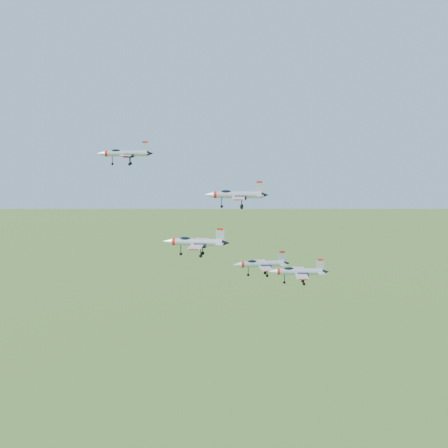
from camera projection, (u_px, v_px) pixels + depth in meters
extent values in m
cylinder|color=#B4BAC2|center=(126.00, 153.00, 139.44)|extent=(9.46, 2.25, 1.35)
cone|color=#B4BAC2|center=(101.00, 154.00, 139.23)|extent=(2.00, 1.53, 1.35)
cone|color=black|center=(150.00, 153.00, 139.65)|extent=(1.56, 1.29, 1.15)
ellipsoid|color=black|center=(116.00, 151.00, 139.26)|extent=(2.37, 1.19, 0.86)
cube|color=#B4BAC2|center=(126.00, 155.00, 136.62)|extent=(2.82, 4.79, 0.15)
cube|color=#B4BAC2|center=(129.00, 154.00, 142.36)|extent=(2.82, 4.79, 0.15)
cube|color=#B4BAC2|center=(145.00, 147.00, 139.36)|extent=(1.57, 0.27, 2.19)
cube|color=red|center=(145.00, 142.00, 139.16)|extent=(1.15, 0.26, 0.36)
cylinder|color=#B4BAC2|center=(238.00, 195.00, 133.58)|extent=(10.33, 3.18, 1.48)
cone|color=#B4BAC2|center=(209.00, 195.00, 133.79)|extent=(2.27, 1.80, 1.48)
cone|color=black|center=(265.00, 195.00, 133.38)|extent=(1.78, 1.51, 1.26)
ellipsoid|color=black|center=(226.00, 192.00, 133.57)|extent=(2.64, 1.47, 0.94)
cube|color=#B4BAC2|center=(238.00, 198.00, 130.49)|extent=(3.42, 5.37, 0.16)
cube|color=#B4BAC2|center=(239.00, 194.00, 136.75)|extent=(3.42, 5.37, 0.16)
cube|color=#B4BAC2|center=(259.00, 188.00, 133.15)|extent=(1.70, 0.42, 2.39)
cube|color=red|center=(259.00, 182.00, 132.93)|extent=(1.26, 0.37, 0.40)
cylinder|color=#B4BAC2|center=(197.00, 242.00, 116.18)|extent=(9.45, 3.75, 1.36)
cone|color=#B4BAC2|center=(168.00, 241.00, 116.89)|extent=(2.17, 1.80, 1.36)
cone|color=black|center=(226.00, 243.00, 115.51)|extent=(1.72, 1.50, 1.16)
ellipsoid|color=black|center=(185.00, 239.00, 116.38)|extent=(2.48, 1.54, 0.86)
cube|color=#B4BAC2|center=(196.00, 247.00, 113.34)|extent=(3.52, 5.07, 0.15)
cube|color=#B4BAC2|center=(201.00, 240.00, 119.07)|extent=(3.52, 5.07, 0.15)
cube|color=#B4BAC2|center=(220.00, 235.00, 115.40)|extent=(1.55, 0.53, 2.20)
cube|color=red|center=(220.00, 229.00, 115.20)|extent=(1.15, 0.44, 0.37)
cylinder|color=#B4BAC2|center=(262.00, 264.00, 140.84)|extent=(9.78, 1.49, 1.41)
cone|color=#B4BAC2|center=(237.00, 265.00, 140.12)|extent=(1.96, 1.43, 1.41)
cone|color=black|center=(287.00, 263.00, 141.55)|extent=(1.53, 1.21, 1.20)
ellipsoid|color=black|center=(252.00, 262.00, 140.45)|extent=(2.40, 1.03, 0.90)
cube|color=#B4BAC2|center=(266.00, 268.00, 137.95)|extent=(2.53, 4.79, 0.15)
cube|color=#B4BAC2|center=(261.00, 262.00, 143.89)|extent=(2.53, 4.79, 0.15)
cube|color=#B4BAC2|center=(282.00, 257.00, 141.14)|extent=(1.63, 0.14, 2.28)
cube|color=red|center=(282.00, 252.00, 140.93)|extent=(1.19, 0.16, 0.38)
cylinder|color=#B4BAC2|center=(300.00, 272.00, 126.07)|extent=(9.21, 2.68, 1.32)
cone|color=#B4BAC2|center=(273.00, 271.00, 126.17)|extent=(2.00, 1.58, 1.32)
cone|color=black|center=(326.00, 272.00, 125.98)|extent=(1.57, 1.32, 1.12)
ellipsoid|color=black|center=(289.00, 269.00, 126.02)|extent=(2.35, 1.27, 0.84)
cube|color=#B4BAC2|center=(302.00, 276.00, 123.32)|extent=(2.98, 4.76, 0.14)
cube|color=#B4BAC2|center=(299.00, 269.00, 128.91)|extent=(2.98, 4.76, 0.14)
cube|color=#B4BAC2|center=(320.00, 265.00, 125.76)|extent=(1.52, 0.35, 2.13)
cube|color=red|center=(320.00, 260.00, 125.57)|extent=(1.12, 0.31, 0.35)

